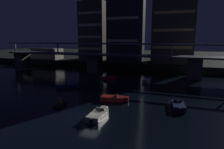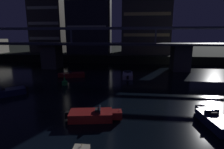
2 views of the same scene
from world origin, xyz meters
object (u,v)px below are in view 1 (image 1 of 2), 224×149
(tower_west_low, at_px, (94,31))
(speedboat_mid_right, at_px, (108,78))
(channel_buoy, at_px, (102,82))
(speedboat_near_center, at_px, (147,80))
(tower_central, at_px, (174,22))
(speedboat_near_left, at_px, (178,105))
(tower_west_tall, at_px, (126,8))
(speedboat_mid_center, at_px, (98,115))
(river_bridge, at_px, (141,61))
(waterfront_pavilion, at_px, (47,54))
(dinghy_with_paddler, at_px, (60,104))
(speedboat_mid_left, at_px, (114,98))
(speedboat_near_right, at_px, (68,86))

(tower_west_low, xyz_separation_m, speedboat_mid_right, (16.84, -27.69, -13.45))
(tower_west_low, relative_size, channel_buoy, 13.43)
(speedboat_near_center, distance_m, channel_buoy, 11.65)
(tower_central, distance_m, speedboat_near_left, 46.43)
(tower_west_tall, bearing_deg, speedboat_mid_right, -84.88)
(tower_west_tall, bearing_deg, tower_west_low, 167.94)
(speedboat_mid_center, bearing_deg, speedboat_near_left, 37.40)
(river_bridge, xyz_separation_m, tower_central, (8.01, 17.73, 12.15))
(waterfront_pavilion, bearing_deg, dinghy_with_paddler, -50.10)
(tower_central, distance_m, speedboat_mid_center, 54.14)
(waterfront_pavilion, relative_size, speedboat_mid_right, 2.42)
(river_bridge, height_order, speedboat_mid_right, river_bridge)
(tower_west_low, xyz_separation_m, speedboat_mid_center, (24.88, -52.06, -13.45))
(speedboat_mid_center, distance_m, channel_buoy, 20.31)
(speedboat_near_center, bearing_deg, channel_buoy, -146.46)
(tower_west_low, relative_size, speedboat_mid_center, 4.54)
(speedboat_mid_left, distance_m, speedboat_mid_right, 18.34)
(tower_west_low, relative_size, speedboat_near_right, 5.25)
(speedboat_mid_right, bearing_deg, river_bridge, 53.40)
(tower_west_tall, xyz_separation_m, dinghy_with_paddler, (2.49, -46.67, -21.58))
(speedboat_near_center, bearing_deg, tower_central, 80.05)
(speedboat_mid_left, relative_size, speedboat_mid_center, 1.00)
(speedboat_near_center, relative_size, speedboat_mid_right, 1.02)
(speedboat_near_right, height_order, dinghy_with_paddler, dinghy_with_paddler)
(tower_west_low, height_order, speedboat_mid_left, tower_west_low)
(river_bridge, relative_size, speedboat_mid_center, 18.23)
(waterfront_pavilion, distance_m, speedboat_near_left, 66.02)
(speedboat_near_left, height_order, speedboat_mid_right, same)
(tower_west_low, relative_size, speedboat_mid_left, 4.52)
(channel_buoy, bearing_deg, speedboat_near_right, -134.56)
(waterfront_pavilion, bearing_deg, speedboat_near_left, -34.81)
(tower_west_low, height_order, speedboat_mid_right, tower_west_low)
(tower_west_tall, xyz_separation_m, speedboat_near_right, (-2.87, -35.77, -21.44))
(tower_central, distance_m, dinghy_with_paddler, 53.60)
(tower_central, bearing_deg, channel_buoy, -113.77)
(channel_buoy, distance_m, dinghy_with_paddler, 16.62)
(waterfront_pavilion, bearing_deg, tower_west_tall, 5.93)
(tower_west_low, height_order, speedboat_mid_center, tower_west_low)
(speedboat_near_center, distance_m, speedboat_mid_left, 17.84)
(river_bridge, bearing_deg, tower_west_tall, 120.29)
(speedboat_near_left, distance_m, speedboat_mid_center, 12.89)
(speedboat_near_center, bearing_deg, speedboat_near_right, -141.62)
(speedboat_mid_right, bearing_deg, speedboat_mid_center, -71.74)
(dinghy_with_paddler, bearing_deg, tower_west_tall, 93.05)
(waterfront_pavilion, bearing_deg, channel_buoy, -36.15)
(speedboat_mid_center, xyz_separation_m, channel_buoy, (-7.50, 18.88, 0.06))
(tower_west_tall, bearing_deg, speedboat_near_right, -94.58)
(waterfront_pavilion, xyz_separation_m, speedboat_mid_right, (35.82, -21.07, -4.02))
(waterfront_pavilion, bearing_deg, tower_west_low, 19.22)
(tower_central, bearing_deg, waterfront_pavilion, -173.44)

